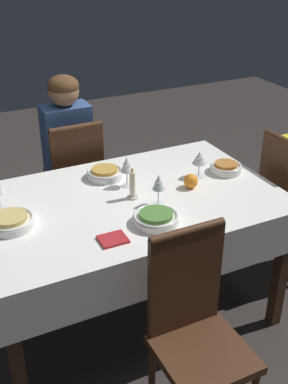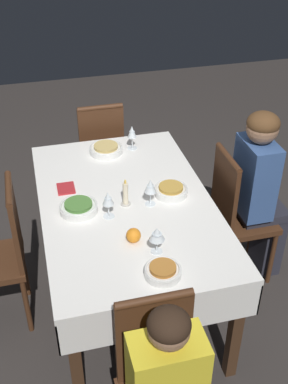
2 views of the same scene
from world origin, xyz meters
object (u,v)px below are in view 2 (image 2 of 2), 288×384
Objects in this scene: chair_west at (101,152)px; candle_centerpiece at (126,195)px; dining_table at (126,213)px; chair_east at (159,383)px; wine_glass_west at (132,133)px; wine_glass_south at (108,199)px; bowl_south at (79,207)px; orange_fruit at (134,235)px; bowl_east at (163,271)px; chair_north at (236,212)px; chair_south at (3,251)px; wine_glass_east at (157,235)px; bowl_north at (171,190)px; person_adult_denim at (260,188)px; bowl_west at (106,149)px; wine_glass_north at (150,187)px; napkin_red_folded at (66,188)px.

chair_west is 5.68× the size of candle_centerpiece.
chair_east is at bearing -4.84° from dining_table.
wine_glass_south is at bearing -22.76° from wine_glass_west.
orange_fruit is at bearing 35.75° from bowl_south.
chair_east is 5.46× the size of bowl_east.
orange_fruit reaches higher than dining_table.
chair_north is 0.94m from wine_glass_south.
chair_south is 6.44× the size of wine_glass_east.
person_adult_denim is at bearing 93.10° from bowl_north.
bowl_north is (0.03, -0.46, 0.27)m from chair_north.
bowl_north is at bearing 94.07° from chair_north.
dining_table is 7.01× the size of bowl_west.
wine_glass_west is 0.98m from orange_fruit.
chair_east is 1.68m from wine_glass_west.
wine_glass_west is at bearing 110.31° from chair_west.
wine_glass_east is 0.39m from wine_glass_south.
wine_glass_west reaches higher than wine_glass_north.
bowl_east is at bearing -20.19° from bowl_north.
wine_glass_east is at bearing 29.15° from napkin_red_folded.
chair_east and chair_west have the same top height.
bowl_west is at bearing 58.27° from person_adult_denim.
wine_glass_south is (0.09, 0.15, 0.09)m from bowl_south.
wine_glass_west is at bearing 173.52° from bowl_east.
chair_west is 0.58m from wine_glass_west.
chair_south is 5.69× the size of wine_glass_west.
wine_glass_east is 1.22× the size of napkin_red_folded.
wine_glass_west is 1.00× the size of candle_centerpiece.
bowl_east is at bearing 27.39° from bowl_south.
chair_east reaches higher than wine_glass_west.
chair_east is 0.68m from wine_glass_east.
bowl_west is (0.43, -0.03, 0.27)m from chair_west.
bowl_south is at bearing -85.27° from dining_table.
wine_glass_west is 0.78m from wine_glass_south.
wine_glass_south is (0.71, -0.12, 0.09)m from bowl_west.
wine_glass_south is 1.33× the size of napkin_red_folded.
chair_south reaches higher than wine_glass_west.
wine_glass_north is at bearing 95.71° from chair_west.
chair_west is 0.79× the size of person_adult_denim.
orange_fruit is at bearing -2.00° from bowl_west.
dining_table is at bearing 85.16° from chair_east.
chair_north reaches higher than bowl_east.
candle_centerpiece is at bearing 174.56° from orange_fruit.
wine_glass_east reaches higher than bowl_north.
chair_north is 1.00× the size of chair_west.
chair_east is (1.07, -0.82, 0.00)m from chair_north.
wine_glass_west reaches higher than wine_glass_south.
candle_centerpiece is at bearing -171.79° from wine_glass_east.
chair_north is 5.69× the size of wine_glass_west.
wine_glass_south is (0.13, -0.40, 0.09)m from bowl_north.
wine_glass_east is 0.69× the size of bowl_south.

